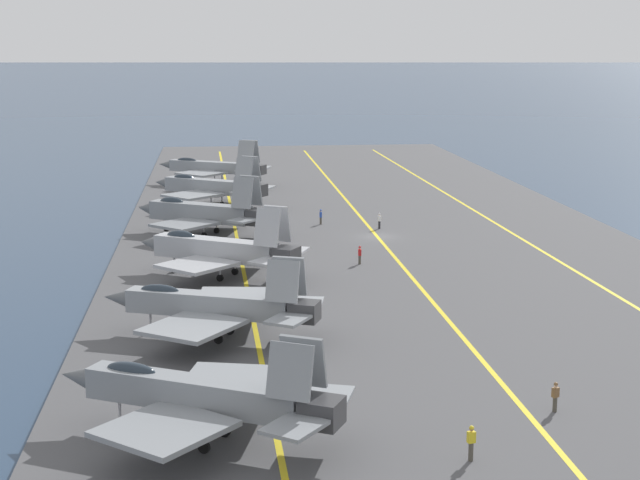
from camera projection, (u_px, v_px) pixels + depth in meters
ground_plane at (377, 240)px, 102.17m from camera, size 2000.00×2000.00×0.00m
carrier_deck at (377, 238)px, 102.13m from camera, size 184.57×52.96×0.40m
deck_stripe_foul_line at (513, 234)px, 103.62m from camera, size 166.09×3.49×0.01m
deck_stripe_centerline at (377, 237)px, 102.09m from camera, size 166.11×0.36×0.01m
deck_stripe_edge_line at (237, 239)px, 100.56m from camera, size 166.10×2.75×0.01m
parked_jet_nearest at (200, 395)px, 49.06m from camera, size 13.01×15.61×6.04m
parked_jet_second at (214, 305)px, 66.57m from camera, size 13.83×15.63×5.91m
parked_jet_third at (219, 250)px, 83.94m from camera, size 13.13×15.17×6.52m
parked_jet_fourth at (203, 213)px, 102.45m from camera, size 13.43×15.30×6.51m
parked_jet_fifth at (211, 187)px, 119.59m from camera, size 13.81×15.35×6.56m
parked_jet_sixth at (214, 167)px, 137.82m from camera, size 12.87×16.40×6.62m
crew_red_vest at (360, 254)px, 89.21m from camera, size 0.39×0.27×1.70m
crew_blue_vest at (321, 216)px, 108.75m from camera, size 0.39×0.28×1.71m
crew_yellow_vest at (471, 441)px, 47.20m from camera, size 0.34×0.43×1.81m
crew_brown_vest at (555, 395)px, 53.52m from camera, size 0.41×0.46×1.70m
crew_white_vest at (379, 220)px, 106.12m from camera, size 0.43×0.34×1.75m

